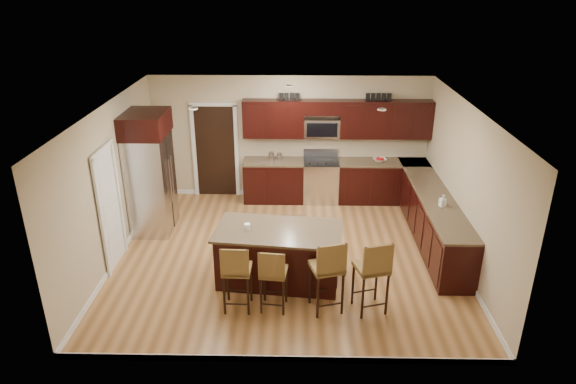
{
  "coord_description": "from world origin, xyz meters",
  "views": [
    {
      "loc": [
        0.17,
        -8.01,
        4.69
      ],
      "look_at": [
        0.0,
        0.4,
        1.07
      ],
      "focal_mm": 32.0,
      "sensor_mm": 36.0,
      "label": 1
    }
  ],
  "objects_px": {
    "range": "(321,180)",
    "stool_right": "(328,268)",
    "island": "(279,257)",
    "stool_extra": "(373,269)",
    "stool_mid": "(273,273)",
    "refrigerator": "(150,172)",
    "stool_left": "(236,270)"
  },
  "relations": [
    {
      "from": "stool_left",
      "to": "stool_right",
      "type": "bearing_deg",
      "value": 1.71
    },
    {
      "from": "stool_mid",
      "to": "stool_extra",
      "type": "xyz_separation_m",
      "value": [
        1.46,
        -0.01,
        0.1
      ]
    },
    {
      "from": "island",
      "to": "refrigerator",
      "type": "height_order",
      "value": "refrigerator"
    },
    {
      "from": "stool_extra",
      "to": "island",
      "type": "bearing_deg",
      "value": 132.59
    },
    {
      "from": "island",
      "to": "stool_mid",
      "type": "bearing_deg",
      "value": -87.45
    },
    {
      "from": "stool_extra",
      "to": "stool_right",
      "type": "bearing_deg",
      "value": 163.84
    },
    {
      "from": "range",
      "to": "stool_right",
      "type": "bearing_deg",
      "value": -90.74
    },
    {
      "from": "range",
      "to": "stool_right",
      "type": "relative_size",
      "value": 0.93
    },
    {
      "from": "island",
      "to": "refrigerator",
      "type": "bearing_deg",
      "value": 151.08
    },
    {
      "from": "range",
      "to": "stool_right",
      "type": "distance_m",
      "value": 4.09
    },
    {
      "from": "stool_right",
      "to": "stool_extra",
      "type": "bearing_deg",
      "value": -16.16
    },
    {
      "from": "stool_left",
      "to": "stool_right",
      "type": "height_order",
      "value": "stool_right"
    },
    {
      "from": "island",
      "to": "stool_left",
      "type": "relative_size",
      "value": 1.93
    },
    {
      "from": "island",
      "to": "range",
      "type": "bearing_deg",
      "value": 82.58
    },
    {
      "from": "island",
      "to": "stool_mid",
      "type": "xyz_separation_m",
      "value": [
        -0.06,
        -0.84,
        0.22
      ]
    },
    {
      "from": "stool_right",
      "to": "island",
      "type": "bearing_deg",
      "value": 115.24
    },
    {
      "from": "stool_right",
      "to": "range",
      "type": "bearing_deg",
      "value": 73.11
    },
    {
      "from": "stool_left",
      "to": "stool_right",
      "type": "distance_m",
      "value": 1.34
    },
    {
      "from": "range",
      "to": "refrigerator",
      "type": "relative_size",
      "value": 0.47
    },
    {
      "from": "range",
      "to": "stool_mid",
      "type": "distance_m",
      "value": 4.16
    },
    {
      "from": "stool_mid",
      "to": "stool_extra",
      "type": "bearing_deg",
      "value": 5.8
    },
    {
      "from": "stool_right",
      "to": "stool_extra",
      "type": "height_order",
      "value": "same"
    },
    {
      "from": "stool_mid",
      "to": "island",
      "type": "bearing_deg",
      "value": 92.12
    },
    {
      "from": "stool_mid",
      "to": "refrigerator",
      "type": "xyz_separation_m",
      "value": [
        -2.44,
        2.62,
        0.55
      ]
    },
    {
      "from": "range",
      "to": "stool_extra",
      "type": "height_order",
      "value": "stool_extra"
    },
    {
      "from": "stool_mid",
      "to": "stool_right",
      "type": "height_order",
      "value": "stool_right"
    },
    {
      "from": "island",
      "to": "stool_right",
      "type": "distance_m",
      "value": 1.17
    },
    {
      "from": "island",
      "to": "stool_left",
      "type": "distance_m",
      "value": 1.06
    },
    {
      "from": "stool_left",
      "to": "refrigerator",
      "type": "distance_m",
      "value": 3.28
    },
    {
      "from": "range",
      "to": "stool_extra",
      "type": "bearing_deg",
      "value": -81.66
    },
    {
      "from": "stool_left",
      "to": "range",
      "type": "bearing_deg",
      "value": 72.96
    },
    {
      "from": "stool_mid",
      "to": "refrigerator",
      "type": "bearing_deg",
      "value": 139.06
    }
  ]
}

